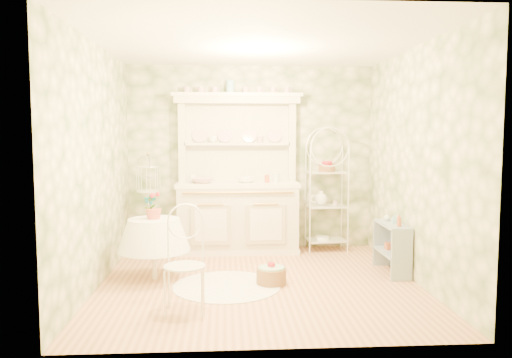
{
  "coord_description": "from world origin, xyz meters",
  "views": [
    {
      "loc": [
        -0.38,
        -5.59,
        1.69
      ],
      "look_at": [
        0.0,
        0.5,
        1.15
      ],
      "focal_mm": 35.0,
      "sensor_mm": 36.0,
      "label": 1
    }
  ],
  "objects": [
    {
      "name": "bowl_floral",
      "position": [
        -0.7,
        1.47,
        1.02
      ],
      "size": [
        0.38,
        0.38,
        0.07
      ],
      "primitive_type": "imported",
      "rotation": [
        0.0,
        0.0,
        -0.39
      ],
      "color": "white",
      "rests_on": "kitchen_dresser"
    },
    {
      "name": "cup_right",
      "position": [
        0.13,
        1.68,
        1.61
      ],
      "size": [
        0.1,
        0.1,
        0.09
      ],
      "primitive_type": "imported",
      "rotation": [
        0.0,
        0.0,
        0.04
      ],
      "color": "white",
      "rests_on": "kitchen_dresser"
    },
    {
      "name": "potted_geranium",
      "position": [
        -1.26,
        0.24,
        0.85
      ],
      "size": [
        0.15,
        0.11,
        0.28
      ],
      "primitive_type": "imported",
      "rotation": [
        0.0,
        0.0,
        -0.05
      ],
      "color": "#3F7238",
      "rests_on": "round_table"
    },
    {
      "name": "cafe_chair",
      "position": [
        -0.77,
        -0.93,
        0.45
      ],
      "size": [
        0.48,
        0.48,
        0.9
      ],
      "primitive_type": "cube",
      "rotation": [
        0.0,
        0.0,
        0.18
      ],
      "color": "white",
      "rests_on": "floor"
    },
    {
      "name": "round_table",
      "position": [
        -1.21,
        0.22,
        0.38
      ],
      "size": [
        0.92,
        0.92,
        0.77
      ],
      "primitive_type": "cylinder",
      "rotation": [
        0.0,
        0.0,
        0.4
      ],
      "color": "white",
      "rests_on": "floor"
    },
    {
      "name": "lace_rug",
      "position": [
        -0.37,
        -0.13,
        0.01
      ],
      "size": [
        1.23,
        1.23,
        0.01
      ],
      "primitive_type": "cylinder",
      "rotation": [
        0.0,
        0.0,
        0.01
      ],
      "color": "white",
      "rests_on": "floor"
    },
    {
      "name": "wall_back",
      "position": [
        0.0,
        1.8,
        1.35
      ],
      "size": [
        3.6,
        3.6,
        0.0
      ],
      "primitive_type": "plane",
      "color": "#F3E5C2",
      "rests_on": "floor"
    },
    {
      "name": "wall_left",
      "position": [
        -1.8,
        0.0,
        1.35
      ],
      "size": [
        3.6,
        3.6,
        0.0
      ],
      "primitive_type": "plane",
      "color": "#F3E5C2",
      "rests_on": "floor"
    },
    {
      "name": "ceiling",
      "position": [
        0.0,
        0.0,
        2.7
      ],
      "size": [
        3.6,
        3.6,
        0.0
      ],
      "primitive_type": "plane",
      "color": "white",
      "rests_on": "floor"
    },
    {
      "name": "cup_left",
      "position": [
        -0.55,
        1.68,
        1.61
      ],
      "size": [
        0.15,
        0.15,
        0.09
      ],
      "primitive_type": "imported",
      "rotation": [
        0.0,
        0.0,
        -0.32
      ],
      "color": "white",
      "rests_on": "kitchen_dresser"
    },
    {
      "name": "bowl_white",
      "position": [
        -0.08,
        1.5,
        1.02
      ],
      "size": [
        0.26,
        0.26,
        0.08
      ],
      "primitive_type": "imported",
      "rotation": [
        0.0,
        0.0,
        -0.02
      ],
      "color": "white",
      "rests_on": "kitchen_dresser"
    },
    {
      "name": "floor_basket",
      "position": [
        0.14,
        -0.08,
        0.12
      ],
      "size": [
        0.46,
        0.46,
        0.24
      ],
      "primitive_type": "cylinder",
      "rotation": [
        0.0,
        0.0,
        -0.31
      ],
      "color": "olive",
      "rests_on": "floor"
    },
    {
      "name": "bottle_blue",
      "position": [
        1.68,
        0.3,
        0.65
      ],
      "size": [
        0.06,
        0.06,
        0.12
      ],
      "primitive_type": "imported",
      "rotation": [
        0.0,
        0.0,
        -0.15
      ],
      "color": "#8AC9DE",
      "rests_on": "side_shelf"
    },
    {
      "name": "birdcage_stand",
      "position": [
        -1.45,
        1.39,
        0.77
      ],
      "size": [
        0.41,
        0.41,
        1.55
      ],
      "primitive_type": "cube",
      "rotation": [
        0.0,
        0.0,
        0.13
      ],
      "color": "white",
      "rests_on": "floor"
    },
    {
      "name": "side_shelf",
      "position": [
        1.66,
        0.3,
        0.3
      ],
      "size": [
        0.3,
        0.71,
        0.59
      ],
      "primitive_type": "cube",
      "rotation": [
        0.0,
        0.0,
        0.07
      ],
      "color": "#8F9FAE",
      "rests_on": "floor"
    },
    {
      "name": "floor",
      "position": [
        0.0,
        0.0,
        0.0
      ],
      "size": [
        3.6,
        3.6,
        0.0
      ],
      "primitive_type": "plane",
      "color": "tan",
      "rests_on": "ground"
    },
    {
      "name": "bottle_glass",
      "position": [
        1.65,
        0.48,
        0.65
      ],
      "size": [
        0.09,
        0.09,
        0.1
      ],
      "primitive_type": "imported",
      "rotation": [
        0.0,
        0.0,
        -0.13
      ],
      "color": "silver",
      "rests_on": "side_shelf"
    },
    {
      "name": "bottle_amber",
      "position": [
        1.67,
        0.1,
        0.68
      ],
      "size": [
        0.07,
        0.07,
        0.15
      ],
      "primitive_type": "imported",
      "rotation": [
        0.0,
        0.0,
        -0.23
      ],
      "color": "#B7582F",
      "rests_on": "side_shelf"
    },
    {
      "name": "wall_right",
      "position": [
        1.8,
        0.0,
        1.35
      ],
      "size": [
        3.6,
        3.6,
        0.0
      ],
      "primitive_type": "plane",
      "color": "#F3E5C2",
      "rests_on": "floor"
    },
    {
      "name": "kitchen_dresser",
      "position": [
        -0.2,
        1.52,
        1.15
      ],
      "size": [
        1.87,
        0.61,
        2.29
      ],
      "primitive_type": "cube",
      "color": "silver",
      "rests_on": "floor"
    },
    {
      "name": "wall_front",
      "position": [
        0.0,
        -1.8,
        1.35
      ],
      "size": [
        3.6,
        3.6,
        0.0
      ],
      "primitive_type": "plane",
      "color": "#F3E5C2",
      "rests_on": "floor"
    },
    {
      "name": "bakers_rack",
      "position": [
        1.1,
        1.56,
        0.97
      ],
      "size": [
        0.64,
        0.49,
        1.94
      ],
      "primitive_type": "cube",
      "rotation": [
        0.0,
        0.0,
        0.09
      ],
      "color": "white",
      "rests_on": "floor"
    }
  ]
}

